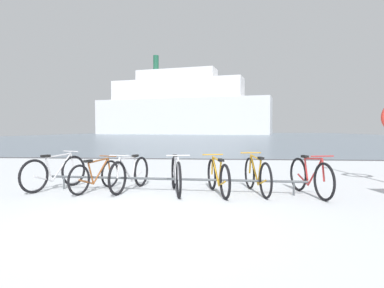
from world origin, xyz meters
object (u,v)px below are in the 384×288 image
at_px(bicycle_1, 96,176).
at_px(bicycle_4, 218,177).
at_px(bicycle_0, 55,172).
at_px(bicycle_6, 310,177).
at_px(bicycle_3, 176,175).
at_px(bicycle_2, 130,174).
at_px(ferry_ship, 179,108).
at_px(bicycle_5, 257,175).

distance_m(bicycle_1, bicycle_4, 2.63).
relative_size(bicycle_0, bicycle_6, 0.97).
distance_m(bicycle_1, bicycle_3, 1.75).
xyz_separation_m(bicycle_0, bicycle_6, (5.47, -0.25, 0.00)).
bearing_deg(bicycle_2, bicycle_4, -7.01).
distance_m(bicycle_1, ferry_ship, 81.19).
height_order(bicycle_6, ferry_ship, ferry_ship).
height_order(bicycle_1, ferry_ship, ferry_ship).
xyz_separation_m(bicycle_2, bicycle_3, (1.03, -0.18, 0.01)).
distance_m(bicycle_2, bicycle_3, 1.05).
distance_m(bicycle_6, ferry_ship, 81.84).
xyz_separation_m(bicycle_3, bicycle_6, (2.73, -0.04, 0.00)).
bearing_deg(ferry_ship, bicycle_5, -81.92).
distance_m(bicycle_0, bicycle_2, 1.71).
bearing_deg(bicycle_1, ferry_ship, 95.67).
height_order(bicycle_0, bicycle_4, bicycle_0).
height_order(bicycle_0, bicycle_1, bicycle_0).
distance_m(bicycle_0, ferry_ship, 80.94).
bearing_deg(bicycle_2, ferry_ship, 96.18).
relative_size(bicycle_0, bicycle_4, 0.98).
distance_m(bicycle_1, bicycle_6, 4.48).
height_order(bicycle_2, bicycle_6, bicycle_6).
bearing_deg(ferry_ship, bicycle_1, -84.33).
distance_m(bicycle_0, bicycle_3, 2.75).
relative_size(bicycle_3, bicycle_4, 1.03).
xyz_separation_m(bicycle_2, bicycle_4, (1.91, -0.23, -0.01)).
relative_size(bicycle_4, ferry_ship, 0.04).
bearing_deg(bicycle_1, bicycle_0, 170.80).
distance_m(bicycle_4, bicycle_6, 1.86).
bearing_deg(bicycle_6, bicycle_3, 179.14).
bearing_deg(bicycle_1, bicycle_6, -1.11).
bearing_deg(bicycle_3, ferry_ship, 96.89).
xyz_separation_m(bicycle_4, ferry_ship, (-10.61, 80.61, 6.74)).
relative_size(bicycle_1, bicycle_5, 0.89).
xyz_separation_m(bicycle_5, ferry_ship, (-11.42, 80.46, 6.73)).
height_order(bicycle_3, ferry_ship, ferry_ship).
bearing_deg(bicycle_2, bicycle_3, -9.93).
distance_m(bicycle_4, ferry_ship, 81.59).
xyz_separation_m(bicycle_1, bicycle_5, (3.44, 0.05, 0.04)).
relative_size(bicycle_0, bicycle_2, 0.94).
bearing_deg(bicycle_5, ferry_ship, 98.08).
bearing_deg(bicycle_4, bicycle_1, 177.82).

